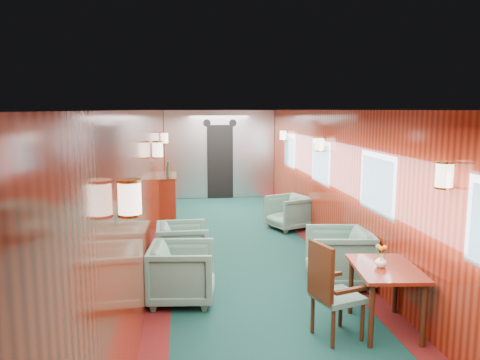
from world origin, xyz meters
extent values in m
plane|color=#0E322B|center=(0.00, 0.00, 0.00)|extent=(12.00, 12.00, 0.00)
cube|color=white|center=(0.00, 0.00, 2.35)|extent=(3.00, 12.00, 0.10)
cube|color=white|center=(0.00, 0.00, 2.36)|extent=(1.20, 12.00, 0.06)
cube|color=maroon|center=(0.00, 6.00, 1.20)|extent=(3.00, 0.10, 2.40)
cube|color=maroon|center=(-1.50, 0.00, 1.20)|extent=(0.10, 12.00, 2.40)
cube|color=maroon|center=(1.50, 0.00, 1.20)|extent=(0.10, 12.00, 2.40)
cube|color=#460E0E|center=(-1.35, 0.00, 0.00)|extent=(0.30, 12.00, 0.01)
cube|color=#460E0E|center=(1.35, 0.00, 0.00)|extent=(0.30, 12.00, 0.01)
cube|color=silver|center=(0.00, 5.92, 1.20)|extent=(2.98, 0.12, 2.38)
cube|color=black|center=(0.00, 5.84, 1.00)|extent=(0.70, 0.06, 2.00)
cylinder|color=black|center=(-0.35, 5.85, 2.05)|extent=(0.20, 0.04, 0.20)
cylinder|color=black|center=(0.35, 5.85, 2.05)|extent=(0.20, 0.04, 0.20)
cube|color=silver|center=(1.49, -1.00, 1.45)|extent=(0.02, 1.10, 0.80)
cube|color=#466769|center=(1.48, -1.00, 1.45)|extent=(0.01, 0.96, 0.66)
cube|color=silver|center=(1.49, 1.50, 1.45)|extent=(0.02, 1.10, 0.80)
cube|color=#466769|center=(1.48, 1.50, 1.45)|extent=(0.01, 0.96, 0.66)
cube|color=silver|center=(1.49, 4.00, 1.45)|extent=(0.02, 1.10, 0.80)
cube|color=#466769|center=(1.48, 4.00, 1.45)|extent=(0.01, 0.96, 0.66)
cylinder|color=#FFE4C6|center=(-1.40, -3.50, 1.80)|extent=(0.16, 0.16, 0.24)
cylinder|color=#B99234|center=(-1.40, -3.50, 1.68)|extent=(0.17, 0.17, 0.02)
cylinder|color=#FFE4C6|center=(1.40, -2.70, 1.80)|extent=(0.16, 0.16, 0.24)
cylinder|color=#B99234|center=(1.40, -2.70, 1.68)|extent=(0.17, 0.17, 0.02)
cylinder|color=#FFE4C6|center=(-1.40, 0.50, 1.80)|extent=(0.16, 0.16, 0.24)
cylinder|color=#B99234|center=(-1.40, 0.50, 1.68)|extent=(0.17, 0.17, 0.02)
cylinder|color=#FFE4C6|center=(1.40, 1.30, 1.80)|extent=(0.16, 0.16, 0.24)
cylinder|color=#B99234|center=(1.40, 1.30, 1.68)|extent=(0.17, 0.17, 0.02)
cylinder|color=#FFE4C6|center=(-1.40, 3.50, 1.80)|extent=(0.16, 0.16, 0.24)
cylinder|color=#B99234|center=(-1.40, 3.50, 1.68)|extent=(0.17, 0.17, 0.02)
cylinder|color=#FFE4C6|center=(1.40, 4.30, 1.80)|extent=(0.16, 0.16, 0.24)
cylinder|color=#B99234|center=(1.40, 4.30, 1.68)|extent=(0.17, 0.17, 0.02)
cube|color=maroon|center=(1.15, -2.11, 0.70)|extent=(0.76, 1.02, 0.04)
cylinder|color=#391C0D|center=(0.84, -2.49, 0.34)|extent=(0.06, 0.06, 0.68)
cylinder|color=#391C0D|center=(1.37, -2.55, 0.34)|extent=(0.06, 0.06, 0.68)
cylinder|color=#391C0D|center=(0.93, -1.68, 0.34)|extent=(0.06, 0.06, 0.68)
cylinder|color=#391C0D|center=(1.46, -1.73, 0.34)|extent=(0.06, 0.06, 0.68)
cube|color=#1E473E|center=(0.57, -2.22, 0.45)|extent=(0.56, 0.56, 0.06)
cube|color=#391C0D|center=(0.36, -2.29, 0.76)|extent=(0.17, 0.41, 0.59)
cube|color=#1E473E|center=(0.38, -2.28, 0.70)|extent=(0.11, 0.30, 0.35)
cube|color=#391C0D|center=(0.64, -2.44, 0.60)|extent=(0.41, 0.17, 0.04)
cube|color=#391C0D|center=(0.51, -2.01, 0.60)|extent=(0.41, 0.17, 0.04)
cylinder|color=#391C0D|center=(0.45, -2.46, 0.21)|extent=(0.04, 0.04, 0.42)
cylinder|color=#391C0D|center=(0.81, -2.34, 0.21)|extent=(0.04, 0.04, 0.42)
cylinder|color=#391C0D|center=(0.34, -2.10, 0.21)|extent=(0.04, 0.04, 0.42)
cylinder|color=#391C0D|center=(0.69, -1.99, 0.21)|extent=(0.04, 0.04, 0.42)
cube|color=maroon|center=(-1.34, 3.25, 0.50)|extent=(0.33, 1.11, 1.00)
cube|color=#391C0D|center=(-1.33, 3.25, 1.00)|extent=(0.35, 1.13, 0.02)
cylinder|color=#23472B|center=(-1.32, 2.97, 1.12)|extent=(0.07, 0.07, 0.22)
cylinder|color=#23472B|center=(-1.32, 3.36, 1.15)|extent=(0.06, 0.06, 0.28)
cylinder|color=#B99234|center=(-1.32, 3.58, 1.10)|extent=(0.08, 0.08, 0.18)
imported|color=white|center=(1.09, -2.11, 0.78)|extent=(0.15, 0.15, 0.14)
imported|color=#1E473E|center=(-1.06, -1.07, 0.37)|extent=(0.89, 0.87, 0.74)
imported|color=#1E473E|center=(-1.05, 0.19, 0.35)|extent=(0.80, 0.77, 0.70)
imported|color=#1E473E|center=(1.10, -0.75, 0.39)|extent=(0.96, 0.94, 0.78)
imported|color=#1E473E|center=(1.10, 2.32, 0.34)|extent=(0.97, 0.96, 0.69)
camera|label=1|loc=(-1.04, -6.75, 2.41)|focal=35.00mm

